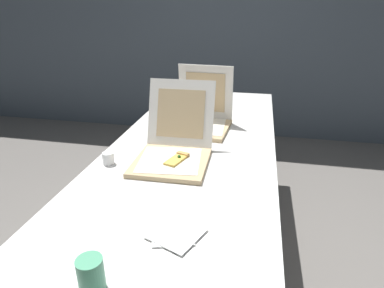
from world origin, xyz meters
TOP-DOWN VIEW (x-y plane):
  - wall_back at (0.00, 2.75)m, footprint 10.00×0.10m
  - table at (0.00, 0.61)m, footprint 0.85×2.24m
  - pizza_box_front at (-0.05, 0.38)m, footprint 0.34×0.45m
  - pizza_box_middle at (-0.01, 0.84)m, footprint 0.36×0.36m
  - cup_white_far at (-0.24, 0.99)m, footprint 0.05×0.05m
  - cup_white_near_left at (-0.34, 0.28)m, footprint 0.05×0.05m
  - cup_printed_front at (-0.07, -0.41)m, footprint 0.07×0.07m
  - napkin_pile at (0.09, -0.15)m, footprint 0.19×0.19m

SIDE VIEW (x-z plane):
  - table at x=0.00m, z-range 0.32..1.06m
  - napkin_pile at x=0.09m, z-range 0.74..0.75m
  - cup_white_far at x=-0.24m, z-range 0.74..0.80m
  - cup_white_near_left at x=-0.34m, z-range 0.74..0.80m
  - cup_printed_front at x=-0.07m, z-range 0.74..0.84m
  - pizza_box_front at x=-0.05m, z-range 0.62..0.96m
  - pizza_box_middle at x=-0.01m, z-range 0.62..0.97m
  - wall_back at x=0.00m, z-range 0.00..2.60m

